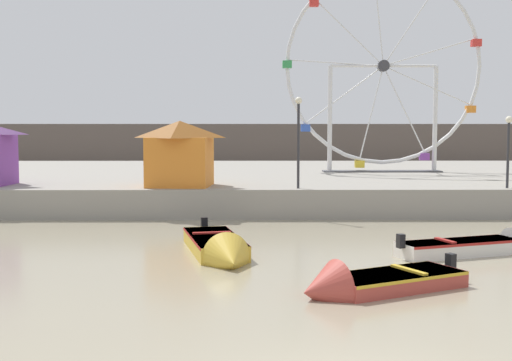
% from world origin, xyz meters
% --- Properties ---
extents(quay_promenade, '(110.00, 25.16, 1.36)m').
position_xyz_m(quay_promenade, '(0.00, 32.24, 0.68)').
color(quay_promenade, gray).
rests_on(quay_promenade, ground_plane).
extents(distant_town_skyline, '(140.00, 3.00, 4.40)m').
position_xyz_m(distant_town_skyline, '(0.00, 55.89, 2.20)').
color(distant_town_skyline, '#564C47').
rests_on(distant_town_skyline, ground_plane).
extents(motorboat_white_red_stripe, '(5.40, 2.83, 1.13)m').
position_xyz_m(motorboat_white_red_stripe, '(5.79, 11.68, 0.27)').
color(motorboat_white_red_stripe, silver).
rests_on(motorboat_white_red_stripe, ground_plane).
extents(motorboat_faded_red, '(4.77, 3.44, 1.46)m').
position_xyz_m(motorboat_faded_red, '(1.08, 6.48, 0.23)').
color(motorboat_faded_red, '#B24238').
rests_on(motorboat_faded_red, ground_plane).
extents(motorboat_mustard_yellow, '(2.69, 5.87, 1.48)m').
position_xyz_m(motorboat_mustard_yellow, '(-2.79, 11.11, 0.28)').
color(motorboat_mustard_yellow, gold).
rests_on(motorboat_mustard_yellow, ground_plane).
extents(ferris_wheel_white_frame, '(12.25, 1.20, 12.58)m').
position_xyz_m(ferris_wheel_white_frame, '(6.36, 31.43, 7.68)').
color(ferris_wheel_white_frame, silver).
rests_on(ferris_wheel_white_frame, quay_promenade).
extents(carnival_booth_orange_canopy, '(3.39, 3.22, 3.10)m').
position_xyz_m(carnival_booth_orange_canopy, '(-5.14, 21.57, 2.97)').
color(carnival_booth_orange_canopy, orange).
rests_on(carnival_booth_orange_canopy, quay_promenade).
extents(promenade_lamp_near, '(0.32, 0.32, 4.16)m').
position_xyz_m(promenade_lamp_near, '(0.37, 20.40, 4.06)').
color(promenade_lamp_near, '#2D2D33').
rests_on(promenade_lamp_near, quay_promenade).
extents(promenade_lamp_far, '(0.32, 0.32, 3.30)m').
position_xyz_m(promenade_lamp_far, '(10.00, 20.48, 3.57)').
color(promenade_lamp_far, '#2D2D33').
rests_on(promenade_lamp_far, quay_promenade).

